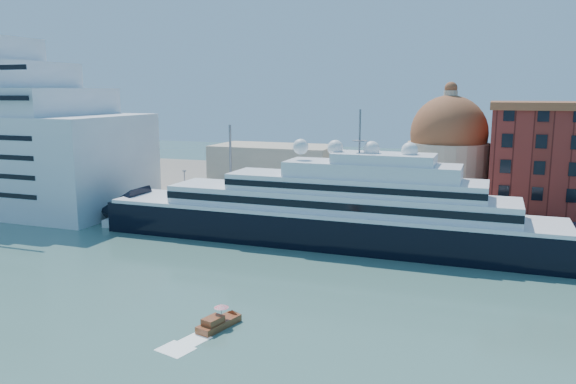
% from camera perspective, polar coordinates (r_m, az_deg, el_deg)
% --- Properties ---
extents(ground, '(400.00, 400.00, 0.00)m').
position_cam_1_polar(ground, '(83.63, -3.23, -8.89)').
color(ground, '#376059').
rests_on(ground, ground).
extents(quay, '(180.00, 10.00, 2.50)m').
position_cam_1_polar(quay, '(114.06, 3.56, -3.03)').
color(quay, gray).
rests_on(quay, ground).
extents(land, '(260.00, 72.00, 2.00)m').
position_cam_1_polar(land, '(153.08, 7.96, 0.20)').
color(land, slate).
rests_on(land, ground).
extents(quay_fence, '(180.00, 0.10, 1.20)m').
position_cam_1_polar(quay_fence, '(109.45, 2.89, -2.60)').
color(quay_fence, slate).
rests_on(quay_fence, quay).
extents(superyacht, '(94.97, 13.17, 28.38)m').
position_cam_1_polar(superyacht, '(102.81, 2.18, -2.41)').
color(superyacht, black).
rests_on(superyacht, ground).
extents(service_barge, '(13.25, 6.25, 2.86)m').
position_cam_1_polar(service_barge, '(118.77, -15.10, -3.05)').
color(service_barge, white).
rests_on(service_barge, ground).
extents(water_taxi, '(3.44, 6.29, 2.84)m').
position_cam_1_polar(water_taxi, '(67.89, -7.13, -13.00)').
color(water_taxi, maroon).
rests_on(water_taxi, ground).
extents(church, '(66.00, 18.00, 25.50)m').
position_cam_1_polar(church, '(133.60, 9.16, 3.02)').
color(church, beige).
rests_on(church, land).
extents(lamp_posts, '(120.80, 2.40, 18.00)m').
position_cam_1_polar(lamp_posts, '(115.02, -2.70, 1.45)').
color(lamp_posts, slate).
rests_on(lamp_posts, quay).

